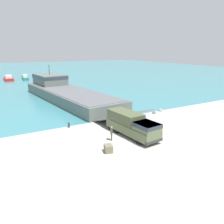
# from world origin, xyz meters

# --- Properties ---
(ground_plane) EXTENTS (240.00, 240.00, 0.00)m
(ground_plane) POSITION_xyz_m (0.00, 0.00, 0.00)
(ground_plane) COLOR #A8A59E
(water_surface) EXTENTS (240.00, 180.00, 0.01)m
(water_surface) POSITION_xyz_m (0.00, 96.56, 0.00)
(water_surface) COLOR teal
(water_surface) RESTS_ON ground_plane
(landing_craft) EXTENTS (12.02, 38.07, 7.02)m
(landing_craft) POSITION_xyz_m (-0.75, 24.98, 1.65)
(landing_craft) COLOR #56605B
(landing_craft) RESTS_ON ground_plane
(military_truck) EXTENTS (3.26, 8.26, 2.84)m
(military_truck) POSITION_xyz_m (-0.24, -0.66, 1.50)
(military_truck) COLOR #566042
(military_truck) RESTS_ON ground_plane
(soldier_on_ramp) EXTENTS (0.45, 0.50, 1.79)m
(soldier_on_ramp) POSITION_xyz_m (-3.25, -0.79, 1.04)
(soldier_on_ramp) COLOR #3D4C33
(soldier_on_ramp) RESTS_ON ground_plane
(moored_boat_a) EXTENTS (2.44, 8.84, 1.73)m
(moored_boat_a) POSITION_xyz_m (-3.14, 65.45, 0.57)
(moored_boat_a) COLOR #2D7060
(moored_boat_a) RESTS_ON ground_plane
(moored_boat_b) EXTENTS (2.92, 7.67, 1.96)m
(moored_boat_b) POSITION_xyz_m (-8.90, 64.57, 0.65)
(moored_boat_b) COLOR #B22323
(moored_boat_b) RESTS_ON ground_plane
(mooring_bollard) EXTENTS (0.33, 0.33, 0.76)m
(mooring_bollard) POSITION_xyz_m (-6.24, 6.13, 0.41)
(mooring_bollard) COLOR #333338
(mooring_bollard) RESTS_ON ground_plane
(cargo_crate) EXTENTS (1.02, 1.14, 0.81)m
(cargo_crate) POSITION_xyz_m (-5.09, -3.37, 0.41)
(cargo_crate) COLOR #6B664C
(cargo_crate) RESTS_ON ground_plane
(shoreline_rock_a) EXTENTS (0.75, 0.75, 0.75)m
(shoreline_rock_a) POSITION_xyz_m (8.87, 5.76, 0.00)
(shoreline_rock_a) COLOR #66605B
(shoreline_rock_a) RESTS_ON ground_plane
(shoreline_rock_b) EXTENTS (0.87, 0.87, 0.87)m
(shoreline_rock_b) POSITION_xyz_m (10.79, 6.32, 0.00)
(shoreline_rock_b) COLOR gray
(shoreline_rock_b) RESTS_ON ground_plane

